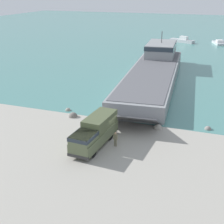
{
  "coord_description": "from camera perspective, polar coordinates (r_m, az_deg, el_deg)",
  "views": [
    {
      "loc": [
        11.66,
        -30.65,
        16.22
      ],
      "look_at": [
        -0.27,
        2.49,
        2.1
      ],
      "focal_mm": 50.0,
      "sensor_mm": 36.0,
      "label": 1
    }
  ],
  "objects": [
    {
      "name": "landing_craft",
      "position": [
        60.09,
        7.81,
        7.8
      ],
      "size": [
        11.5,
        41.78,
        7.58
      ],
      "rotation": [
        0.0,
        0.0,
        0.09
      ],
      "color": "gray",
      "rests_on": "ground_plane"
    },
    {
      "name": "ground_plane",
      "position": [
        36.58,
        -0.92,
        -4.48
      ],
      "size": [
        240.0,
        240.0,
        0.0
      ],
      "primitive_type": "plane",
      "color": "#9E998E"
    },
    {
      "name": "military_truck",
      "position": [
        34.11,
        -3.11,
        -3.61
      ],
      "size": [
        2.82,
        7.94,
        3.05
      ],
      "rotation": [
        0.0,
        0.0,
        -1.63
      ],
      "color": "#566042",
      "rests_on": "ground_plane"
    },
    {
      "name": "water_surface",
      "position": [
        127.14,
        14.82,
        13.82
      ],
      "size": [
        240.0,
        180.0,
        0.01
      ],
      "primitive_type": "cube",
      "color": "#477F7A",
      "rests_on": "ground_plane"
    },
    {
      "name": "soldier_on_ramp",
      "position": [
        34.01,
        0.64,
        -4.79
      ],
      "size": [
        0.47,
        0.3,
        1.69
      ],
      "rotation": [
        0.0,
        0.0,
        1.43
      ],
      "color": "#6B664C",
      "rests_on": "ground_plane"
    },
    {
      "name": "shoreline_rock_d",
      "position": [
        39.01,
        8.38,
        -2.97
      ],
      "size": [
        1.08,
        1.08,
        1.08
      ],
      "primitive_type": "sphere",
      "color": "gray",
      "rests_on": "ground_plane"
    },
    {
      "name": "shoreline_rock_c",
      "position": [
        44.59,
        -8.06,
        0.29
      ],
      "size": [
        0.77,
        0.77,
        0.77
      ],
      "primitive_type": "sphere",
      "color": "gray",
      "rests_on": "ground_plane"
    },
    {
      "name": "moored_boat_b",
      "position": [
        103.42,
        12.74,
        12.66
      ],
      "size": [
        8.18,
        5.23,
        1.96
      ],
      "rotation": [
        0.0,
        0.0,
        1.13
      ],
      "color": "#B7BABF",
      "rests_on": "ground_plane"
    },
    {
      "name": "shoreline_rock_b",
      "position": [
        40.11,
        17.11,
        -3.04
      ],
      "size": [
        0.82,
        0.82,
        0.82
      ],
      "primitive_type": "sphere",
      "color": "gray",
      "rests_on": "ground_plane"
    },
    {
      "name": "moored_boat_c",
      "position": [
        103.08,
        18.98,
        11.89
      ],
      "size": [
        4.54,
        6.79,
        1.37
      ],
      "rotation": [
        0.0,
        0.0,
        0.33
      ],
      "color": "#B7BABF",
      "rests_on": "ground_plane"
    },
    {
      "name": "shoreline_rock_a",
      "position": [
        42.37,
        -7.13,
        -0.84
      ],
      "size": [
        1.2,
        1.2,
        1.2
      ],
      "primitive_type": "sphere",
      "color": "#66605B",
      "rests_on": "ground_plane"
    }
  ]
}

